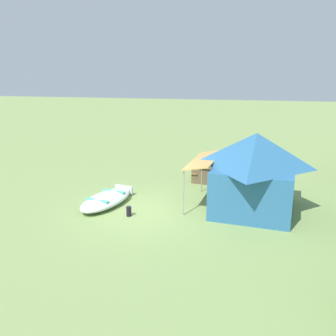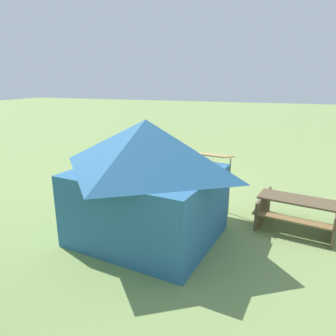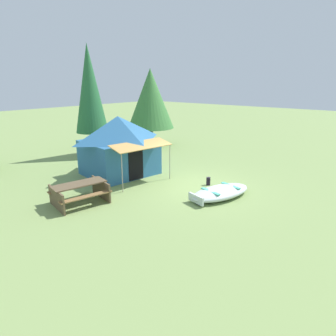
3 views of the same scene
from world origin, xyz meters
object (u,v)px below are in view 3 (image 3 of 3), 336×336
(beached_rowboat, at_px, (220,192))
(pine_tree_back_left, at_px, (90,89))
(picnic_table, at_px, (80,191))
(cooler_box, at_px, (147,169))
(canvas_cabin_tent, at_px, (119,145))
(pine_tree_back_right, at_px, (150,99))
(fuel_can, at_px, (208,181))

(beached_rowboat, distance_m, pine_tree_back_left, 9.91)
(picnic_table, xyz_separation_m, cooler_box, (4.23, 0.75, -0.28))
(beached_rowboat, relative_size, pine_tree_back_left, 0.46)
(canvas_cabin_tent, bearing_deg, beached_rowboat, -85.17)
(beached_rowboat, height_order, canvas_cabin_tent, canvas_cabin_tent)
(pine_tree_back_left, distance_m, pine_tree_back_right, 4.30)
(beached_rowboat, bearing_deg, cooler_box, 83.29)
(picnic_table, relative_size, cooler_box, 4.06)
(beached_rowboat, relative_size, canvas_cabin_tent, 0.71)
(beached_rowboat, xyz_separation_m, fuel_can, (0.88, 1.09, -0.04))
(picnic_table, distance_m, pine_tree_back_right, 10.52)
(cooler_box, distance_m, pine_tree_back_right, 6.91)
(picnic_table, height_order, pine_tree_back_left, pine_tree_back_left)
(canvas_cabin_tent, xyz_separation_m, pine_tree_back_left, (1.49, 4.02, 2.37))
(cooler_box, xyz_separation_m, pine_tree_back_left, (0.55, 4.85, 3.60))
(beached_rowboat, xyz_separation_m, cooler_box, (0.51, 4.33, -0.02))
(canvas_cabin_tent, distance_m, pine_tree_back_left, 4.90)
(picnic_table, distance_m, cooler_box, 4.30)
(pine_tree_back_left, height_order, pine_tree_back_right, pine_tree_back_left)
(picnic_table, xyz_separation_m, fuel_can, (4.59, -2.50, -0.30))
(picnic_table, distance_m, pine_tree_back_left, 8.07)
(beached_rowboat, distance_m, cooler_box, 4.36)
(fuel_can, bearing_deg, picnic_table, 151.48)
(beached_rowboat, xyz_separation_m, pine_tree_back_right, (5.24, 8.44, 2.91))
(canvas_cabin_tent, relative_size, picnic_table, 1.92)
(beached_rowboat, xyz_separation_m, canvas_cabin_tent, (-0.44, 5.17, 1.20))
(canvas_cabin_tent, bearing_deg, pine_tree_back_left, 69.60)
(picnic_table, bearing_deg, fuel_can, -28.52)
(canvas_cabin_tent, relative_size, fuel_can, 12.03)
(beached_rowboat, distance_m, fuel_can, 1.40)
(canvas_cabin_tent, distance_m, cooler_box, 1.76)
(cooler_box, bearing_deg, fuel_can, -83.52)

